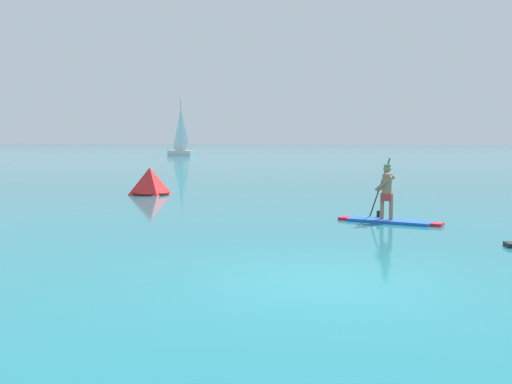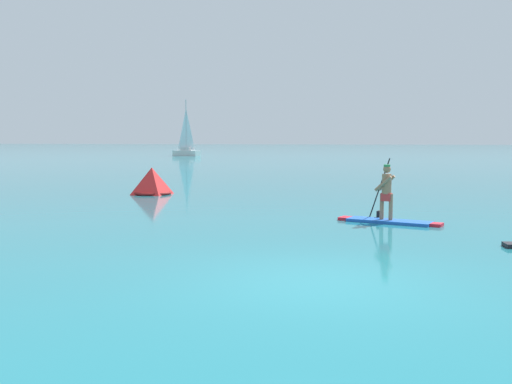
% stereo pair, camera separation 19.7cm
% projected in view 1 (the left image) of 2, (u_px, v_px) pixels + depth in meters
% --- Properties ---
extents(ground, '(440.00, 440.00, 0.00)m').
position_uv_depth(ground, '(325.00, 281.00, 9.76)').
color(ground, '#1E727F').
extents(paddleboarder_mid_center, '(2.86, 1.34, 1.83)m').
position_uv_depth(paddleboarder_mid_center, '(388.00, 209.00, 16.53)').
color(paddleboarder_mid_center, blue).
rests_on(paddleboarder_mid_center, ground).
extents(race_marker_buoy, '(1.89, 1.89, 1.12)m').
position_uv_depth(race_marker_buoy, '(150.00, 182.00, 24.82)').
color(race_marker_buoy, red).
rests_on(race_marker_buoy, ground).
extents(sailboat_left_horizon, '(4.32, 2.82, 7.42)m').
position_uv_depth(sailboat_left_horizon, '(181.00, 148.00, 79.23)').
color(sailboat_left_horizon, white).
rests_on(sailboat_left_horizon, ground).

